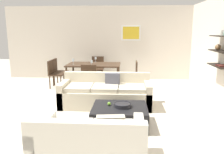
# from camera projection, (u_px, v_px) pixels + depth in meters

# --- Properties ---
(ground_plane) EXTENTS (18.00, 18.00, 0.00)m
(ground_plane) POSITION_uv_depth(u_px,v_px,m) (98.00, 110.00, 5.39)
(ground_plane) COLOR beige
(back_wall_unit) EXTENTS (8.40, 0.09, 2.70)m
(back_wall_unit) POSITION_uv_depth(u_px,v_px,m) (117.00, 43.00, 8.54)
(back_wall_unit) COLOR silver
(back_wall_unit) RESTS_ON ground
(sofa_beige) EXTENTS (2.18, 0.90, 0.78)m
(sofa_beige) POSITION_uv_depth(u_px,v_px,m) (106.00, 94.00, 5.65)
(sofa_beige) COLOR beige
(sofa_beige) RESTS_ON ground
(loveseat_white) EXTENTS (1.49, 0.90, 0.78)m
(loveseat_white) POSITION_uv_depth(u_px,v_px,m) (90.00, 145.00, 3.15)
(loveseat_white) COLOR silver
(loveseat_white) RESTS_ON ground
(coffee_table) EXTENTS (1.06, 0.90, 0.38)m
(coffee_table) POSITION_uv_depth(u_px,v_px,m) (120.00, 116.00, 4.48)
(coffee_table) COLOR black
(coffee_table) RESTS_ON ground
(decorative_bowl) EXTENTS (0.34, 0.34, 0.07)m
(decorative_bowl) POSITION_uv_depth(u_px,v_px,m) (123.00, 105.00, 4.43)
(decorative_bowl) COLOR black
(decorative_bowl) RESTS_ON coffee_table
(apple_on_coffee_table) EXTENTS (0.07, 0.07, 0.07)m
(apple_on_coffee_table) POSITION_uv_depth(u_px,v_px,m) (109.00, 104.00, 4.51)
(apple_on_coffee_table) COLOR #669E2D
(apple_on_coffee_table) RESTS_ON coffee_table
(dining_table) EXTENTS (1.72, 1.02, 0.75)m
(dining_table) POSITION_uv_depth(u_px,v_px,m) (94.00, 66.00, 7.49)
(dining_table) COLOR #422D1E
(dining_table) RESTS_ON ground
(dining_chair_left_near) EXTENTS (0.44, 0.44, 0.88)m
(dining_chair_left_near) POSITION_uv_depth(u_px,v_px,m) (54.00, 72.00, 7.38)
(dining_chair_left_near) COLOR #422D1E
(dining_chair_left_near) RESTS_ON ground
(dining_chair_right_near) EXTENTS (0.44, 0.44, 0.88)m
(dining_chair_right_near) POSITION_uv_depth(u_px,v_px,m) (133.00, 73.00, 7.22)
(dining_chair_right_near) COLOR #422D1E
(dining_chair_right_near) RESTS_ON ground
(dining_chair_foot) EXTENTS (0.44, 0.44, 0.88)m
(dining_chair_foot) POSITION_uv_depth(u_px,v_px,m) (89.00, 77.00, 6.62)
(dining_chair_foot) COLOR #422D1E
(dining_chair_foot) RESTS_ON ground
(dining_chair_left_far) EXTENTS (0.44, 0.44, 0.88)m
(dining_chair_left_far) POSITION_uv_depth(u_px,v_px,m) (58.00, 70.00, 7.83)
(dining_chair_left_far) COLOR #422D1E
(dining_chair_left_far) RESTS_ON ground
(dining_chair_head) EXTENTS (0.44, 0.44, 0.88)m
(dining_chair_head) POSITION_uv_depth(u_px,v_px,m) (97.00, 67.00, 8.42)
(dining_chair_head) COLOR #422D1E
(dining_chair_head) RESTS_ON ground
(wine_glass_foot) EXTENTS (0.06, 0.06, 0.18)m
(wine_glass_foot) POSITION_uv_depth(u_px,v_px,m) (92.00, 62.00, 7.00)
(wine_glass_foot) COLOR silver
(wine_glass_foot) RESTS_ON dining_table
(wine_glass_left_near) EXTENTS (0.07, 0.07, 0.18)m
(wine_glass_left_near) POSITION_uv_depth(u_px,v_px,m) (73.00, 60.00, 7.36)
(wine_glass_left_near) COLOR silver
(wine_glass_left_near) RESTS_ON dining_table
(wine_glass_head) EXTENTS (0.07, 0.07, 0.18)m
(wine_glass_head) POSITION_uv_depth(u_px,v_px,m) (96.00, 58.00, 7.89)
(wine_glass_head) COLOR silver
(wine_glass_head) RESTS_ON dining_table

